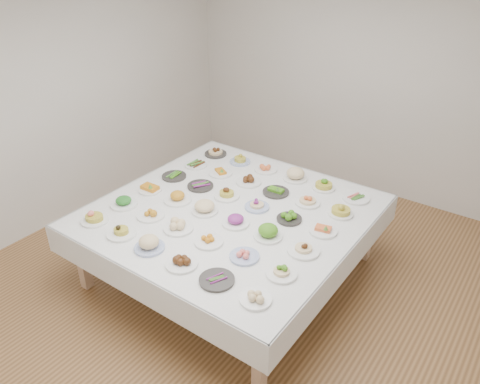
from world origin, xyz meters
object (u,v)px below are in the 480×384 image
Objects in this scene: display_table at (231,215)px; dish_0 at (94,215)px; dish_18 at (174,175)px; dish_35 at (356,197)px.

dish_0 is (-0.90, -0.90, 0.13)m from display_table.
dish_18 is 1.94m from dish_35.
dish_35 is at bearing 21.56° from dish_18.
dish_35 is at bearing 45.04° from display_table.
dish_35 reaches higher than display_table.
display_table is 9.11× the size of dish_35.
dish_0 reaches higher than dish_35.
display_table is 1.28m from dish_0.
dish_0 reaches higher than display_table.
dish_18 is at bearing 168.63° from display_table.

